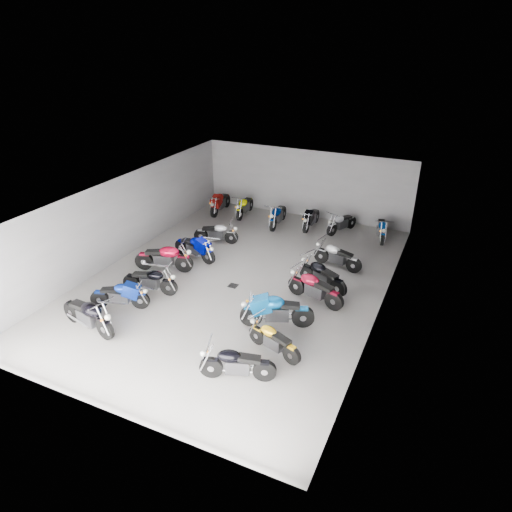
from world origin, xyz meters
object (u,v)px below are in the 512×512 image
(motorcycle_back_b, at_px, (245,206))
(drain_grate, at_px, (233,286))
(motorcycle_back_f, at_px, (382,229))
(motorcycle_left_d, at_px, (164,258))
(motorcycle_back_e, at_px, (341,223))
(motorcycle_left_b, at_px, (120,295))
(motorcycle_left_c, at_px, (150,280))
(motorcycle_right_a, at_px, (237,364))
(motorcycle_back_d, at_px, (311,218))
(motorcycle_right_c, at_px, (276,311))
(motorcycle_right_b, at_px, (273,340))
(motorcycle_left_f, at_px, (217,233))
(motorcycle_right_d, at_px, (314,288))
(motorcycle_back_c, at_px, (278,215))
(motorcycle_back_a, at_px, (220,202))
(motorcycle_right_e, at_px, (322,275))
(motorcycle_right_f, at_px, (337,256))
(motorcycle_left_a, at_px, (88,315))
(motorcycle_left_e, at_px, (195,248))

(motorcycle_back_b, bearing_deg, drain_grate, 107.15)
(drain_grate, xyz_separation_m, motorcycle_back_f, (3.93, 6.27, 0.46))
(motorcycle_left_d, relative_size, motorcycle_back_e, 1.23)
(motorcycle_left_b, relative_size, motorcycle_left_c, 0.94)
(motorcycle_right_a, distance_m, motorcycle_back_d, 10.47)
(motorcycle_left_b, distance_m, motorcycle_right_c, 5.08)
(motorcycle_right_b, bearing_deg, motorcycle_left_f, 59.83)
(motorcycle_left_f, xyz_separation_m, motorcycle_right_b, (5.03, -5.77, -0.01))
(motorcycle_right_d, distance_m, motorcycle_back_c, 6.62)
(motorcycle_back_c, bearing_deg, motorcycle_left_d, 65.14)
(drain_grate, xyz_separation_m, motorcycle_right_a, (2.28, -4.19, 0.47))
(drain_grate, bearing_deg, motorcycle_back_b, 112.66)
(motorcycle_left_d, relative_size, motorcycle_right_b, 1.22)
(motorcycle_right_b, height_order, motorcycle_back_b, motorcycle_back_b)
(motorcycle_right_d, height_order, motorcycle_back_c, motorcycle_right_d)
(motorcycle_right_a, distance_m, motorcycle_right_c, 2.58)
(motorcycle_back_a, bearing_deg, motorcycle_back_b, 179.72)
(motorcycle_left_d, bearing_deg, drain_grate, 74.21)
(motorcycle_back_c, height_order, motorcycle_back_e, motorcycle_back_c)
(drain_grate, height_order, motorcycle_back_a, motorcycle_back_a)
(motorcycle_back_c, xyz_separation_m, motorcycle_back_f, (4.61, 0.49, -0.04))
(motorcycle_right_e, distance_m, motorcycle_right_f, 1.73)
(motorcycle_right_d, relative_size, motorcycle_back_a, 0.97)
(motorcycle_left_c, distance_m, motorcycle_right_b, 5.21)
(drain_grate, bearing_deg, motorcycle_left_d, -179.04)
(motorcycle_left_c, bearing_deg, motorcycle_left_d, -172.59)
(motorcycle_left_a, relative_size, motorcycle_left_b, 1.19)
(motorcycle_left_f, relative_size, motorcycle_back_f, 0.97)
(motorcycle_back_d, relative_size, motorcycle_back_e, 1.12)
(motorcycle_back_b, relative_size, motorcycle_back_f, 1.05)
(motorcycle_left_d, xyz_separation_m, motorcycle_back_f, (6.77, 6.32, -0.06))
(motorcycle_left_e, bearing_deg, motorcycle_right_d, 90.87)
(motorcycle_left_e, relative_size, motorcycle_right_c, 0.95)
(motorcycle_back_c, bearing_deg, motorcycle_back_f, -178.47)
(motorcycle_left_f, xyz_separation_m, motorcycle_back_c, (1.62, 2.83, 0.05))
(motorcycle_back_a, height_order, motorcycle_back_c, motorcycle_back_a)
(motorcycle_left_b, height_order, motorcycle_right_a, motorcycle_right_a)
(motorcycle_right_b, height_order, motorcycle_right_f, motorcycle_right_f)
(motorcycle_right_a, xyz_separation_m, motorcycle_right_f, (0.63, 7.10, -0.01))
(drain_grate, distance_m, motorcycle_right_b, 3.95)
(motorcycle_left_e, distance_m, motorcycle_left_f, 1.69)
(motorcycle_left_e, bearing_deg, motorcycle_right_b, 63.07)
(motorcycle_right_c, bearing_deg, drain_grate, 32.24)
(motorcycle_right_b, relative_size, motorcycle_back_a, 0.83)
(drain_grate, bearing_deg, motorcycle_back_e, 70.81)
(motorcycle_back_c, xyz_separation_m, motorcycle_back_e, (2.85, 0.47, -0.06))
(motorcycle_left_f, height_order, motorcycle_back_b, motorcycle_back_b)
(motorcycle_right_c, xyz_separation_m, motorcycle_back_e, (-0.13, 7.86, -0.09))
(motorcycle_right_c, bearing_deg, motorcycle_back_f, -34.62)
(motorcycle_right_d, bearing_deg, motorcycle_left_d, 108.27)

